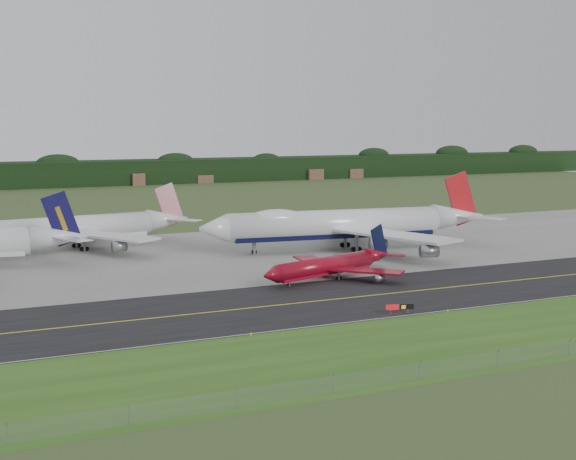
# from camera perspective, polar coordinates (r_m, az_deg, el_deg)

# --- Properties ---
(ground) EXTENTS (600.00, 600.00, 0.00)m
(ground) POSITION_cam_1_polar(r_m,az_deg,el_deg) (149.92, 4.77, -4.41)
(ground) COLOR #354721
(ground) RESTS_ON ground
(grass_verge) EXTENTS (400.00, 30.00, 0.01)m
(grass_verge) POSITION_cam_1_polar(r_m,az_deg,el_deg) (121.56, 12.97, -7.46)
(grass_verge) COLOR #295619
(grass_verge) RESTS_ON ground
(taxiway) EXTENTS (400.00, 32.00, 0.02)m
(taxiway) POSITION_cam_1_polar(r_m,az_deg,el_deg) (146.54, 5.54, -4.70)
(taxiway) COLOR black
(taxiway) RESTS_ON ground
(apron) EXTENTS (400.00, 78.00, 0.01)m
(apron) POSITION_cam_1_polar(r_m,az_deg,el_deg) (195.15, -2.60, -1.55)
(apron) COLOR slate
(apron) RESTS_ON ground
(taxiway_centreline) EXTENTS (400.00, 0.40, 0.00)m
(taxiway_centreline) POSITION_cam_1_polar(r_m,az_deg,el_deg) (146.53, 5.54, -4.69)
(taxiway_centreline) COLOR yellow
(taxiway_centreline) RESTS_ON taxiway
(taxiway_edge_line) EXTENTS (400.00, 0.25, 0.00)m
(taxiway_edge_line) POSITION_cam_1_polar(r_m,az_deg,el_deg) (133.73, 8.90, -5.95)
(taxiway_edge_line) COLOR silver
(taxiway_edge_line) RESTS_ON taxiway
(perimeter_fence) EXTENTS (320.00, 0.10, 320.00)m
(perimeter_fence) POSITION_cam_1_polar(r_m,az_deg,el_deg) (111.68, 17.10, -8.39)
(perimeter_fence) COLOR slate
(perimeter_fence) RESTS_ON ground
(horizon_treeline) EXTENTS (700.00, 25.00, 12.00)m
(horizon_treeline) POSITION_cam_1_polar(r_m,az_deg,el_deg) (408.57, -14.47, 3.84)
(horizon_treeline) COLOR black
(horizon_treeline) RESTS_ON ground
(jet_ba_747) EXTENTS (75.03, 61.71, 18.86)m
(jet_ba_747) POSITION_cam_1_polar(r_m,az_deg,el_deg) (197.44, 4.06, 0.43)
(jet_ba_747) COLOR silver
(jet_ba_747) RESTS_ON ground
(jet_red_737) EXTENTS (35.09, 27.82, 9.73)m
(jet_red_737) POSITION_cam_1_polar(r_m,az_deg,el_deg) (161.88, 3.11, -2.51)
(jet_red_737) COLOR maroon
(jet_red_737) RESTS_ON ground
(jet_star_tail) EXTENTS (59.15, 49.16, 15.60)m
(jet_star_tail) POSITION_cam_1_polar(r_m,az_deg,el_deg) (204.55, -14.66, 0.10)
(jet_star_tail) COLOR silver
(jet_star_tail) RESTS_ON ground
(taxiway_sign) EXTENTS (4.61, 1.44, 1.58)m
(taxiway_sign) POSITION_cam_1_polar(r_m,az_deg,el_deg) (133.77, 7.95, -5.45)
(taxiway_sign) COLOR slate
(taxiway_sign) RESTS_ON ground
(edge_marker_left) EXTENTS (0.16, 0.16, 0.50)m
(edge_marker_left) POSITION_cam_1_polar(r_m,az_deg,el_deg) (119.53, -2.65, -7.41)
(edge_marker_left) COLOR yellow
(edge_marker_left) RESTS_ON ground
(edge_marker_center) EXTENTS (0.16, 0.16, 0.50)m
(edge_marker_center) POSITION_cam_1_polar(r_m,az_deg,el_deg) (136.29, 11.29, -5.66)
(edge_marker_center) COLOR yellow
(edge_marker_center) RESTS_ON ground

